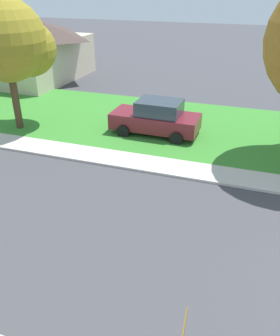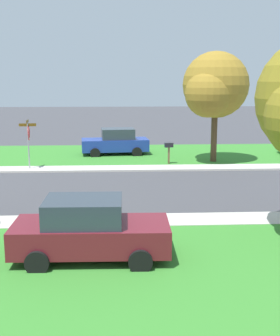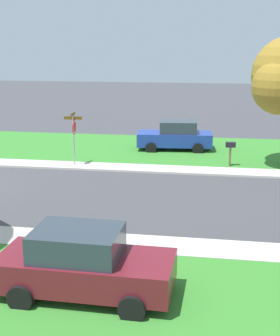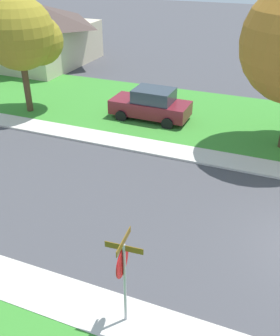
{
  "view_description": "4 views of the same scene",
  "coord_description": "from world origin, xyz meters",
  "px_view_note": "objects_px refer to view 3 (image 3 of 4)",
  "views": [
    {
      "loc": [
        -7.69,
        4.14,
        6.85
      ],
      "look_at": [
        1.86,
        7.39,
        1.4
      ],
      "focal_mm": 37.37,
      "sensor_mm": 36.0,
      "label": 1
    },
    {
      "loc": [
        19.85,
        9.41,
        5.0
      ],
      "look_at": [
        1.96,
        10.32,
        1.4
      ],
      "focal_mm": 48.16,
      "sensor_mm": 36.0,
      "label": 2
    },
    {
      "loc": [
        18.53,
        11.73,
        6.11
      ],
      "look_at": [
        0.43,
        8.79,
        1.4
      ],
      "focal_mm": 52.04,
      "sensor_mm": 36.0,
      "label": 3
    },
    {
      "loc": [
        -10.6,
        1.81,
        8.36
      ],
      "look_at": [
        0.5,
        6.27,
        1.4
      ],
      "focal_mm": 40.9,
      "sensor_mm": 36.0,
      "label": 4
    }
  ],
  "objects_px": {
    "mailbox": "(230,148)",
    "car_blue_near_corner": "(175,136)",
    "car_maroon_driveway_right": "(84,264)",
    "stop_sign_far_corner": "(74,130)"
  },
  "relations": [
    {
      "from": "stop_sign_far_corner",
      "to": "mailbox",
      "type": "bearing_deg",
      "value": 98.0
    },
    {
      "from": "stop_sign_far_corner",
      "to": "mailbox",
      "type": "xyz_separation_m",
      "value": [
        -1.1,
        7.79,
        -0.88
      ]
    },
    {
      "from": "stop_sign_far_corner",
      "to": "car_maroon_driveway_right",
      "type": "relative_size",
      "value": 0.64
    },
    {
      "from": "stop_sign_far_corner",
      "to": "car_blue_near_corner",
      "type": "distance_m",
      "value": 6.69
    },
    {
      "from": "stop_sign_far_corner",
      "to": "car_blue_near_corner",
      "type": "relative_size",
      "value": 0.62
    },
    {
      "from": "car_maroon_driveway_right",
      "to": "stop_sign_far_corner",
      "type": "bearing_deg",
      "value": -162.41
    },
    {
      "from": "car_maroon_driveway_right",
      "to": "car_blue_near_corner",
      "type": "xyz_separation_m",
      "value": [
        -17.31,
        0.69,
        0.0
      ]
    },
    {
      "from": "stop_sign_far_corner",
      "to": "car_blue_near_corner",
      "type": "height_order",
      "value": "stop_sign_far_corner"
    },
    {
      "from": "stop_sign_far_corner",
      "to": "car_blue_near_corner",
      "type": "bearing_deg",
      "value": 134.68
    },
    {
      "from": "mailbox",
      "to": "car_blue_near_corner",
      "type": "bearing_deg",
      "value": -138.99
    }
  ]
}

